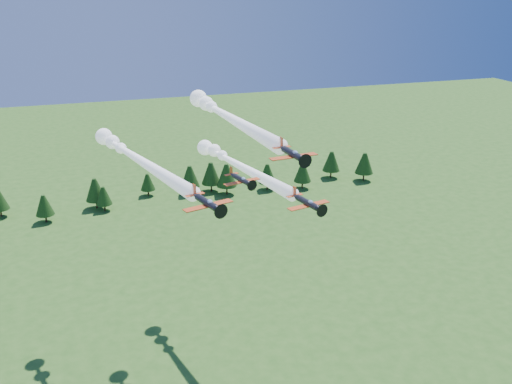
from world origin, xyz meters
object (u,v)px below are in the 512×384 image
object	(u,v)px
plane_lead	(226,115)
plane_left	(135,157)
plane_slot	(241,180)
plane_right	(237,164)

from	to	relation	value
plane_lead	plane_left	distance (m)	19.79
plane_lead	plane_left	size ratio (longest dim) A/B	0.97
plane_slot	plane_right	bearing A→B (deg)	60.89
plane_left	plane_slot	distance (m)	24.44
plane_left	plane_lead	bearing A→B (deg)	-33.26
plane_left	plane_slot	xyz separation A→B (m)	(16.29, -18.21, -0.31)
plane_lead	plane_slot	size ratio (longest dim) A/B	6.45
plane_lead	plane_left	xyz separation A→B (m)	(-17.13, 5.39, -8.31)
plane_lead	plane_slot	bearing A→B (deg)	-99.79
plane_lead	plane_slot	world-z (taller)	plane_lead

